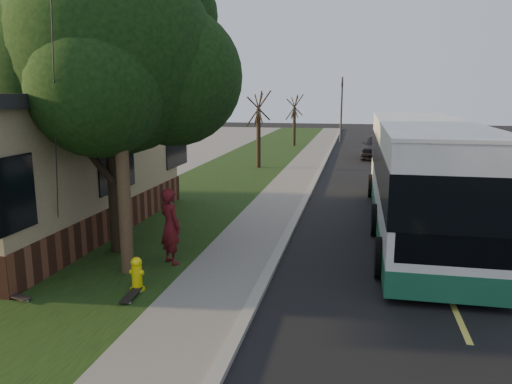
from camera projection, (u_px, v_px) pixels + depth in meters
ground at (255, 303)px, 10.32m from camera, size 120.00×120.00×0.00m
road at (409, 205)px, 19.14m from camera, size 8.00×80.00×0.01m
curb at (305, 199)px, 19.92m from camera, size 0.25×80.00×0.12m
sidewalk at (281, 199)px, 20.12m from camera, size 2.00×80.00×0.08m
grass_verge at (198, 195)px, 20.80m from camera, size 5.00×80.00×0.07m
fire_hydrant at (137, 274)px, 10.75m from camera, size 0.32×0.32×0.74m
utility_pole at (117, 76)px, 11.01m from camera, size 2.86×3.21×9.07m
leafy_tree at (115, 56)px, 12.66m from camera, size 6.30×6.00×7.80m
bare_tree_near at (259, 131)px, 27.87m from camera, size 1.38×1.21×4.31m
bare_tree_far at (294, 121)px, 39.33m from camera, size 1.38×1.21×4.03m
traffic_signal at (342, 105)px, 42.26m from camera, size 0.18×0.22×5.50m
transit_bus at (420, 172)px, 15.55m from camera, size 2.92×12.65×3.42m
skateboarder at (170, 226)px, 12.32m from camera, size 0.83×0.78×1.91m
skateboard_main at (131, 295)px, 10.39m from camera, size 0.27×0.86×0.08m
skateboard_spare at (15, 296)px, 10.34m from camera, size 0.82×0.44×0.08m
dumpster at (102, 188)px, 18.83m from camera, size 1.84×1.64×1.35m
distant_car at (378, 146)px, 32.67m from camera, size 2.43×4.90×1.61m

